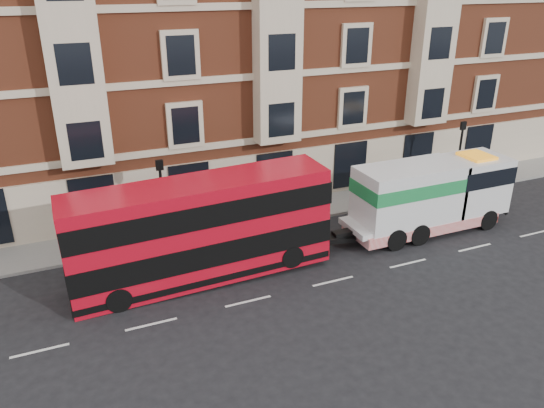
{
  "coord_description": "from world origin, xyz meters",
  "views": [
    {
      "loc": [
        -10.36,
        -17.4,
        12.38
      ],
      "look_at": [
        -1.22,
        4.0,
        2.33
      ],
      "focal_mm": 35.0,
      "sensor_mm": 36.0,
      "label": 1
    }
  ],
  "objects": [
    {
      "name": "double_decker_bus",
      "position": [
        -5.16,
        2.56,
        2.41
      ],
      "size": [
        11.26,
        2.58,
        4.56
      ],
      "color": "red",
      "rests_on": "ground"
    },
    {
      "name": "lamp_post_east",
      "position": [
        12.0,
        6.2,
        2.68
      ],
      "size": [
        0.35,
        0.15,
        4.35
      ],
      "color": "black",
      "rests_on": "sidewalk"
    },
    {
      "name": "sidewalk",
      "position": [
        0.0,
        7.5,
        0.07
      ],
      "size": [
        90.0,
        3.0,
        0.15
      ],
      "primitive_type": "cube",
      "color": "slate",
      "rests_on": "ground"
    },
    {
      "name": "pedestrian",
      "position": [
        -8.5,
        7.86,
        0.98
      ],
      "size": [
        0.67,
        0.51,
        1.65
      ],
      "primitive_type": "imported",
      "rotation": [
        0.0,
        0.0,
        -0.21
      ],
      "color": "black",
      "rests_on": "sidewalk"
    },
    {
      "name": "tow_truck",
      "position": [
        6.9,
        2.56,
        1.99
      ],
      "size": [
        9.01,
        2.66,
        3.76
      ],
      "color": "silver",
      "rests_on": "ground"
    },
    {
      "name": "lamp_post_west",
      "position": [
        -6.0,
        6.2,
        2.68
      ],
      "size": [
        0.35,
        0.15,
        4.35
      ],
      "color": "black",
      "rests_on": "sidewalk"
    },
    {
      "name": "ground",
      "position": [
        0.0,
        0.0,
        0.0
      ],
      "size": [
        120.0,
        120.0,
        0.0
      ],
      "primitive_type": "plane",
      "color": "black",
      "rests_on": "ground"
    },
    {
      "name": "victorian_terrace",
      "position": [
        0.5,
        15.0,
        10.07
      ],
      "size": [
        45.0,
        12.0,
        20.4
      ],
      "color": "brown",
      "rests_on": "ground"
    }
  ]
}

